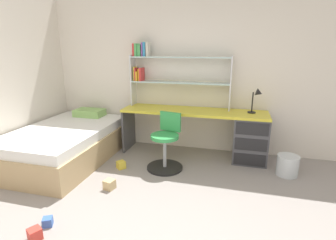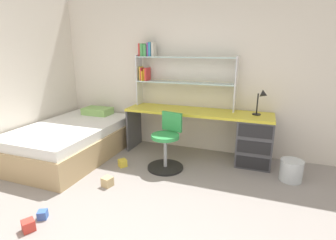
{
  "view_description": "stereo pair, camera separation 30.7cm",
  "coord_description": "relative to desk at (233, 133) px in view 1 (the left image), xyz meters",
  "views": [
    {
      "loc": [
        0.6,
        -1.49,
        1.69
      ],
      "look_at": [
        -0.26,
        1.75,
        0.76
      ],
      "focal_mm": 27.58,
      "sensor_mm": 36.0,
      "label": 1
    },
    {
      "loc": [
        0.89,
        -1.4,
        1.69
      ],
      "look_at": [
        -0.26,
        1.75,
        0.76
      ],
      "focal_mm": 27.58,
      "sensor_mm": 36.0,
      "label": 2
    }
  ],
  "objects": [
    {
      "name": "toy_block_natural_0",
      "position": [
        -1.44,
        -1.35,
        -0.37
      ],
      "size": [
        0.14,
        0.14,
        0.12
      ],
      "primitive_type": "cube",
      "rotation": [
        0.0,
        0.0,
        2.9
      ],
      "color": "tan",
      "rests_on": "ground_plane"
    },
    {
      "name": "bed_platform",
      "position": [
        -2.51,
        -0.7,
        -0.17
      ],
      "size": [
        1.28,
        1.99,
        0.64
      ],
      "color": "tan",
      "rests_on": "ground_plane"
    },
    {
      "name": "toy_block_blue_3",
      "position": [
        -1.7,
        -2.14,
        -0.39
      ],
      "size": [
        0.12,
        0.12,
        0.09
      ],
      "primitive_type": "cube",
      "rotation": [
        0.0,
        0.0,
        0.5
      ],
      "color": "#3860B7",
      "rests_on": "ground_plane"
    },
    {
      "name": "swivel_chair",
      "position": [
        -0.92,
        -0.59,
        -0.11
      ],
      "size": [
        0.52,
        0.52,
        0.81
      ],
      "color": "black",
      "rests_on": "ground_plane"
    },
    {
      "name": "desk_lamp",
      "position": [
        0.31,
        0.02,
        0.57
      ],
      "size": [
        0.2,
        0.17,
        0.38
      ],
      "color": "black",
      "rests_on": "desk"
    },
    {
      "name": "toy_block_red_2",
      "position": [
        -1.68,
        -2.33,
        -0.38
      ],
      "size": [
        0.15,
        0.15,
        0.11
      ],
      "primitive_type": "cube",
      "rotation": [
        0.0,
        0.0,
        1.05
      ],
      "color": "red",
      "rests_on": "ground_plane"
    },
    {
      "name": "bookshelf_hutch",
      "position": [
        -1.12,
        0.17,
        0.94
      ],
      "size": [
        1.64,
        0.22,
        1.04
      ],
      "color": "silver",
      "rests_on": "desk"
    },
    {
      "name": "waste_bin",
      "position": [
        0.76,
        -0.38,
        -0.29
      ],
      "size": [
        0.29,
        0.29,
        0.28
      ],
      "primitive_type": "cylinder",
      "color": "silver",
      "rests_on": "ground_plane"
    },
    {
      "name": "room_shell",
      "position": [
        -1.93,
        -1.09,
        0.88
      ],
      "size": [
        6.15,
        6.5,
        2.62
      ],
      "color": "silver",
      "rests_on": "ground_plane"
    },
    {
      "name": "desk",
      "position": [
        0.0,
        0.0,
        0.0
      ],
      "size": [
        2.28,
        0.56,
        0.75
      ],
      "color": "gold",
      "rests_on": "ground_plane"
    },
    {
      "name": "toy_block_yellow_1",
      "position": [
        -1.54,
        -0.78,
        -0.37
      ],
      "size": [
        0.15,
        0.15,
        0.11
      ],
      "primitive_type": "cube",
      "rotation": [
        0.0,
        0.0,
        2.46
      ],
      "color": "gold",
      "rests_on": "ground_plane"
    }
  ]
}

